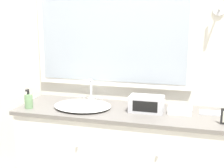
# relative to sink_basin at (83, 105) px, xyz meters

# --- Properties ---
(wall_back) EXTENTS (8.00, 0.18, 2.55)m
(wall_back) POSITION_rel_sink_basin_xyz_m (0.33, 0.31, 0.38)
(wall_back) COLOR silver
(wall_back) RESTS_ON ground_plane
(vanity_counter) EXTENTS (1.67, 0.54, 0.88)m
(vanity_counter) POSITION_rel_sink_basin_xyz_m (0.33, 0.02, -0.46)
(vanity_counter) COLOR silver
(vanity_counter) RESTS_ON ground_plane
(sink_basin) EXTENTS (0.45, 0.42, 0.20)m
(sink_basin) POSITION_rel_sink_basin_xyz_m (0.00, 0.00, 0.00)
(sink_basin) COLOR white
(sink_basin) RESTS_ON vanity_counter
(soap_bottle) EXTENTS (0.06, 0.06, 0.16)m
(soap_bottle) POSITION_rel_sink_basin_xyz_m (-0.40, -0.13, 0.04)
(soap_bottle) COLOR #709966
(soap_bottle) RESTS_ON vanity_counter
(appliance_box) EXTENTS (0.26, 0.15, 0.12)m
(appliance_box) POSITION_rel_sink_basin_xyz_m (0.50, 0.03, 0.04)
(appliance_box) COLOR #BCBCC1
(appliance_box) RESTS_ON vanity_counter
(hand_towel_near_sink) EXTENTS (0.17, 0.13, 0.04)m
(hand_towel_near_sink) POSITION_rel_sink_basin_xyz_m (0.75, 0.06, 0.00)
(hand_towel_near_sink) COLOR white
(hand_towel_near_sink) RESTS_ON vanity_counter
(metal_tray) EXTENTS (0.16, 0.11, 0.01)m
(metal_tray) POSITION_rel_sink_basin_xyz_m (0.96, 0.11, -0.01)
(metal_tray) COLOR silver
(metal_tray) RESTS_ON vanity_counter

